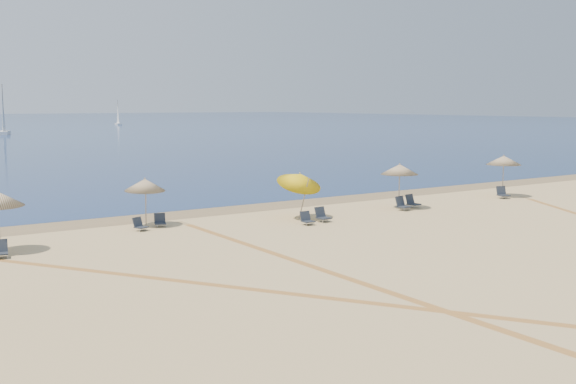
{
  "coord_description": "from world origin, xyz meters",
  "views": [
    {
      "loc": [
        -18.28,
        -8.15,
        5.65
      ],
      "look_at": [
        0.0,
        20.0,
        1.3
      ],
      "focal_mm": 42.28,
      "sensor_mm": 36.0,
      "label": 1
    }
  ],
  "objects_px": {
    "chair_2": "(140,225)",
    "chair_4": "(307,219)",
    "chair_3": "(160,221)",
    "umbrella_2": "(145,185)",
    "chair_8": "(502,193)",
    "umbrella_4": "(400,169)",
    "umbrella_3": "(300,179)",
    "chair_6": "(402,204)",
    "sailboat_1": "(4,119)",
    "chair_7": "(412,202)",
    "chair_1": "(0,250)",
    "sailboat_0": "(118,117)",
    "umbrella_5": "(504,160)",
    "chair_5": "(322,215)"
  },
  "relations": [
    {
      "from": "chair_2",
      "to": "chair_4",
      "type": "relative_size",
      "value": 1.16
    },
    {
      "from": "chair_3",
      "to": "umbrella_2",
      "type": "bearing_deg",
      "value": 151.4
    },
    {
      "from": "chair_4",
      "to": "chair_8",
      "type": "relative_size",
      "value": 0.74
    },
    {
      "from": "umbrella_4",
      "to": "umbrella_3",
      "type": "bearing_deg",
      "value": 179.23
    },
    {
      "from": "umbrella_2",
      "to": "chair_6",
      "type": "distance_m",
      "value": 13.76
    },
    {
      "from": "umbrella_2",
      "to": "chair_3",
      "type": "relative_size",
      "value": 3.17
    },
    {
      "from": "umbrella_3",
      "to": "sailboat_1",
      "type": "bearing_deg",
      "value": 86.77
    },
    {
      "from": "sailboat_1",
      "to": "chair_3",
      "type": "bearing_deg",
      "value": -81.05
    },
    {
      "from": "chair_4",
      "to": "chair_7",
      "type": "xyz_separation_m",
      "value": [
        7.92,
        1.26,
        0.04
      ]
    },
    {
      "from": "umbrella_3",
      "to": "chair_2",
      "type": "distance_m",
      "value": 8.12
    },
    {
      "from": "chair_8",
      "to": "chair_6",
      "type": "bearing_deg",
      "value": -161.2
    },
    {
      "from": "umbrella_3",
      "to": "chair_6",
      "type": "xyz_separation_m",
      "value": [
        6.18,
        -0.69,
        -1.66
      ]
    },
    {
      "from": "chair_6",
      "to": "sailboat_1",
      "type": "bearing_deg",
      "value": 82.15
    },
    {
      "from": "chair_4",
      "to": "umbrella_2",
      "type": "bearing_deg",
      "value": 151.62
    },
    {
      "from": "umbrella_2",
      "to": "chair_7",
      "type": "xyz_separation_m",
      "value": [
        14.43,
        -2.55,
        -1.62
      ]
    },
    {
      "from": "chair_1",
      "to": "sailboat_0",
      "type": "distance_m",
      "value": 165.98
    },
    {
      "from": "umbrella_5",
      "to": "chair_5",
      "type": "xyz_separation_m",
      "value": [
        -14.64,
        -1.26,
        -1.93
      ]
    },
    {
      "from": "chair_8",
      "to": "sailboat_0",
      "type": "height_order",
      "value": "sailboat_0"
    },
    {
      "from": "umbrella_3",
      "to": "chair_2",
      "type": "bearing_deg",
      "value": 170.56
    },
    {
      "from": "chair_6",
      "to": "sailboat_1",
      "type": "distance_m",
      "value": 108.95
    },
    {
      "from": "umbrella_2",
      "to": "chair_5",
      "type": "xyz_separation_m",
      "value": [
        7.62,
        -3.52,
        -1.63
      ]
    },
    {
      "from": "chair_1",
      "to": "chair_8",
      "type": "xyz_separation_m",
      "value": [
        28.6,
        0.55,
        0.03
      ]
    },
    {
      "from": "umbrella_4",
      "to": "chair_6",
      "type": "xyz_separation_m",
      "value": [
        -0.3,
        -0.6,
        -1.81
      ]
    },
    {
      "from": "chair_4",
      "to": "chair_6",
      "type": "relative_size",
      "value": 0.79
    },
    {
      "from": "chair_1",
      "to": "chair_3",
      "type": "height_order",
      "value": "chair_1"
    },
    {
      "from": "chair_8",
      "to": "sailboat_0",
      "type": "bearing_deg",
      "value": 96.91
    },
    {
      "from": "umbrella_4",
      "to": "chair_5",
      "type": "distance_m",
      "value": 6.41
    },
    {
      "from": "chair_2",
      "to": "chair_3",
      "type": "distance_m",
      "value": 1.25
    },
    {
      "from": "chair_5",
      "to": "sailboat_1",
      "type": "bearing_deg",
      "value": 81.42
    },
    {
      "from": "umbrella_3",
      "to": "umbrella_5",
      "type": "distance_m",
      "value": 15.1
    },
    {
      "from": "chair_7",
      "to": "umbrella_2",
      "type": "bearing_deg",
      "value": 161.1
    },
    {
      "from": "umbrella_4",
      "to": "sailboat_0",
      "type": "distance_m",
      "value": 158.96
    },
    {
      "from": "umbrella_4",
      "to": "chair_7",
      "type": "xyz_separation_m",
      "value": [
        0.79,
        -0.2,
        -1.82
      ]
    },
    {
      "from": "chair_6",
      "to": "sailboat_1",
      "type": "relative_size",
      "value": 0.08
    },
    {
      "from": "chair_4",
      "to": "chair_6",
      "type": "height_order",
      "value": "chair_6"
    },
    {
      "from": "umbrella_3",
      "to": "umbrella_4",
      "type": "relative_size",
      "value": 1.07
    },
    {
      "from": "chair_2",
      "to": "umbrella_4",
      "type": "bearing_deg",
      "value": -28.2
    },
    {
      "from": "umbrella_5",
      "to": "umbrella_2",
      "type": "bearing_deg",
      "value": 174.21
    },
    {
      "from": "umbrella_4",
      "to": "sailboat_0",
      "type": "bearing_deg",
      "value": 76.37
    },
    {
      "from": "chair_2",
      "to": "umbrella_2",
      "type": "bearing_deg",
      "value": 32.25
    },
    {
      "from": "umbrella_5",
      "to": "chair_3",
      "type": "distance_m",
      "value": 21.92
    },
    {
      "from": "umbrella_2",
      "to": "chair_5",
      "type": "bearing_deg",
      "value": -24.77
    },
    {
      "from": "umbrella_3",
      "to": "chair_6",
      "type": "bearing_deg",
      "value": -6.34
    },
    {
      "from": "chair_4",
      "to": "sailboat_0",
      "type": "height_order",
      "value": "sailboat_0"
    },
    {
      "from": "chair_2",
      "to": "chair_6",
      "type": "height_order",
      "value": "chair_6"
    },
    {
      "from": "chair_6",
      "to": "sailboat_0",
      "type": "bearing_deg",
      "value": 68.43
    },
    {
      "from": "chair_4",
      "to": "chair_5",
      "type": "distance_m",
      "value": 1.15
    },
    {
      "from": "chair_6",
      "to": "sailboat_0",
      "type": "distance_m",
      "value": 159.62
    },
    {
      "from": "umbrella_5",
      "to": "sailboat_1",
      "type": "bearing_deg",
      "value": 94.75
    },
    {
      "from": "umbrella_2",
      "to": "chair_8",
      "type": "xyz_separation_m",
      "value": [
        21.62,
        -2.79,
        -1.62
      ]
    }
  ]
}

